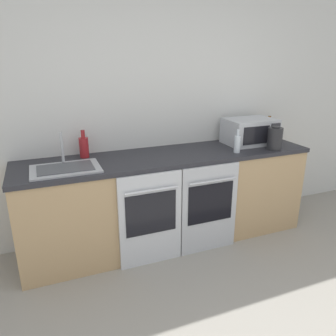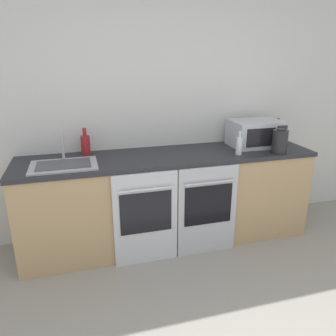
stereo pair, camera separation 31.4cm
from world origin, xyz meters
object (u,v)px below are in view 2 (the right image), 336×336
object	(u,v)px
oven_right	(207,210)
bottle_clear	(239,145)
bottle_amber	(277,133)
sink	(64,164)
microwave	(255,133)
oven_left	(146,218)
kettle	(280,141)
bottle_red	(86,144)

from	to	relation	value
oven_right	bottle_clear	distance (m)	0.68
bottle_amber	sink	size ratio (longest dim) A/B	0.47
oven_right	bottle_clear	size ratio (longest dim) A/B	3.84
microwave	bottle_amber	xyz separation A→B (m)	(0.31, 0.09, -0.03)
oven_left	oven_right	xyz separation A→B (m)	(0.58, 0.00, 0.00)
oven_left	bottle_clear	world-z (taller)	bottle_clear
bottle_amber	bottle_clear	bearing A→B (deg)	-151.79
bottle_clear	kettle	xyz separation A→B (m)	(0.40, -0.05, 0.02)
bottle_clear	oven_right	bearing A→B (deg)	-156.60
bottle_clear	bottle_amber	world-z (taller)	bottle_amber
bottle_clear	bottle_red	world-z (taller)	bottle_red
oven_right	kettle	size ratio (longest dim) A/B	3.72
oven_left	bottle_amber	distance (m)	1.73
bottle_clear	microwave	bearing A→B (deg)	38.47
bottle_clear	kettle	bearing A→B (deg)	-6.74
oven_left	bottle_red	bearing A→B (deg)	129.68
kettle	oven_right	bearing A→B (deg)	-171.89
oven_left	kettle	xyz separation A→B (m)	(1.34, 0.11, 0.58)
bottle_red	kettle	bearing A→B (deg)	-13.55
microwave	bottle_clear	distance (m)	0.40
oven_left	sink	distance (m)	0.84
microwave	kettle	distance (m)	0.31
bottle_amber	bottle_red	size ratio (longest dim) A/B	1.02
bottle_amber	kettle	world-z (taller)	bottle_amber
bottle_clear	kettle	world-z (taller)	kettle
bottle_amber	bottle_red	xyz separation A→B (m)	(-2.01, 0.05, -0.00)
bottle_amber	bottle_red	bearing A→B (deg)	178.56
bottle_red	sink	bearing A→B (deg)	-123.84
oven_right	bottle_clear	world-z (taller)	bottle_clear
oven_left	bottle_clear	size ratio (longest dim) A/B	3.84
oven_right	bottle_clear	bearing A→B (deg)	23.40
kettle	oven_left	bearing A→B (deg)	-175.36
kettle	sink	size ratio (longest dim) A/B	0.42
microwave	sink	distance (m)	1.91
microwave	bottle_amber	distance (m)	0.33
bottle_clear	sink	xyz separation A→B (m)	(-1.59, 0.09, -0.07)
oven_left	kettle	distance (m)	1.46
oven_left	kettle	world-z (taller)	kettle
microwave	bottle_amber	size ratio (longest dim) A/B	1.97
bottle_amber	sink	world-z (taller)	sink
bottle_amber	sink	xyz separation A→B (m)	(-2.21, -0.25, -0.09)
oven_left	bottle_clear	xyz separation A→B (m)	(0.94, 0.16, 0.55)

